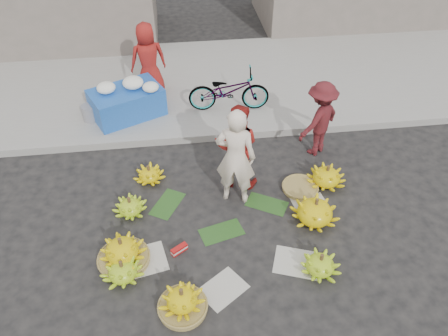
{
  "coord_description": "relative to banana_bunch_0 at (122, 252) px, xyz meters",
  "views": [
    {
      "loc": [
        -0.61,
        -4.57,
        5.05
      ],
      "look_at": [
        0.02,
        0.47,
        0.7
      ],
      "focal_mm": 35.0,
      "sensor_mm": 36.0,
      "label": 1
    }
  ],
  "objects": [
    {
      "name": "flower_table",
      "position": [
        -0.06,
        3.61,
        0.23
      ],
      "size": [
        1.58,
        1.33,
        0.79
      ],
      "rotation": [
        0.0,
        0.0,
        0.43
      ],
      "color": "#1B52B5",
      "rests_on": "sidewalk"
    },
    {
      "name": "vendor_red",
      "position": [
        1.82,
        1.48,
        0.54
      ],
      "size": [
        0.87,
        0.77,
        1.51
      ],
      "primitive_type": "imported",
      "rotation": [
        0.0,
        0.0,
        2.83
      ],
      "color": "#AB211A",
      "rests_on": "ground"
    },
    {
      "name": "banana_bunch_7",
      "position": [
        0.35,
        1.69,
        -0.08
      ],
      "size": [
        0.63,
        0.63,
        0.31
      ],
      "rotation": [
        0.0,
        0.0,
        0.38
      ],
      "color": "yellow",
      "rests_on": "ground"
    },
    {
      "name": "curb",
      "position": [
        1.54,
        2.77,
        -0.14
      ],
      "size": [
        40.0,
        0.25,
        0.15
      ],
      "primitive_type": "cube",
      "color": "gray",
      "rests_on": "ground"
    },
    {
      "name": "incense_stack",
      "position": [
        0.79,
        0.07,
        -0.15
      ],
      "size": [
        0.26,
        0.21,
        0.1
      ],
      "primitive_type": "cube",
      "rotation": [
        0.0,
        0.0,
        0.58
      ],
      "color": "#B01312",
      "rests_on": "ground"
    },
    {
      "name": "vendor_cream",
      "position": [
        1.74,
        1.09,
        0.64
      ],
      "size": [
        0.72,
        0.58,
        1.7
      ],
      "primitive_type": "imported",
      "rotation": [
        0.0,
        0.0,
        2.84
      ],
      "color": "white",
      "rests_on": "ground"
    },
    {
      "name": "basket_spare",
      "position": [
        2.86,
        1.15,
        -0.18
      ],
      "size": [
        0.6,
        0.6,
        0.07
      ],
      "primitive_type": "cylinder",
      "rotation": [
        0.0,
        0.0,
        -0.02
      ],
      "color": "olive",
      "rests_on": "ground"
    },
    {
      "name": "sidewalk",
      "position": [
        1.54,
        4.87,
        -0.15
      ],
      "size": [
        40.0,
        4.0,
        0.12
      ],
      "primitive_type": "cube",
      "color": "gray",
      "rests_on": "ground"
    },
    {
      "name": "banana_bunch_2",
      "position": [
        0.79,
        -0.87,
        -0.03
      ],
      "size": [
        0.63,
        0.63,
        0.44
      ],
      "rotation": [
        0.0,
        0.0,
        -0.17
      ],
      "color": "olive",
      "rests_on": "ground"
    },
    {
      "name": "banana_bunch_0",
      "position": [
        0.0,
        0.0,
        0.0
      ],
      "size": [
        0.72,
        0.72,
        0.49
      ],
      "rotation": [
        0.0,
        0.0,
        0.03
      ],
      "color": "olive",
      "rests_on": "ground"
    },
    {
      "name": "banana_bunch_3",
      "position": [
        2.7,
        -0.5,
        -0.06
      ],
      "size": [
        0.59,
        0.59,
        0.35
      ],
      "rotation": [
        0.0,
        0.0,
        -0.07
      ],
      "color": "#86BB1A",
      "rests_on": "ground"
    },
    {
      "name": "banana_bunch_4",
      "position": [
        2.89,
        0.43,
        -0.0
      ],
      "size": [
        0.92,
        0.92,
        0.46
      ],
      "rotation": [
        0.0,
        0.0,
        0.25
      ],
      "color": "yellow",
      "rests_on": "ground"
    },
    {
      "name": "banana_bunch_1",
      "position": [
        0.01,
        -0.28,
        -0.06
      ],
      "size": [
        0.68,
        0.68,
        0.34
      ],
      "rotation": [
        0.0,
        0.0,
        -0.33
      ],
      "color": "#86BB1A",
      "rests_on": "ground"
    },
    {
      "name": "flower_vendor",
      "position": [
        0.4,
        4.44,
        0.68
      ],
      "size": [
        0.84,
        0.64,
        1.54
      ],
      "primitive_type": "imported",
      "rotation": [
        0.0,
        0.0,
        3.36
      ],
      "color": "#AB211A",
      "rests_on": "sidewalk"
    },
    {
      "name": "banana_bunch_5",
      "position": [
        3.32,
        1.23,
        -0.04
      ],
      "size": [
        0.78,
        0.78,
        0.39
      ],
      "rotation": [
        0.0,
        0.0,
        -0.26
      ],
      "color": "yellow",
      "rests_on": "ground"
    },
    {
      "name": "newspaper_scatter",
      "position": [
        1.54,
        -0.23,
        -0.21
      ],
      "size": [
        3.2,
        1.8,
        0.0
      ],
      "primitive_type": null,
      "color": "beige",
      "rests_on": "ground"
    },
    {
      "name": "ground",
      "position": [
        1.54,
        0.57,
        -0.21
      ],
      "size": [
        80.0,
        80.0,
        0.0
      ],
      "primitive_type": "plane",
      "color": "black",
      "rests_on": "ground"
    },
    {
      "name": "banana_leaves",
      "position": [
        1.44,
        0.77,
        -0.21
      ],
      "size": [
        2.0,
        1.0,
        0.0
      ],
      "primitive_type": null,
      "color": "#1E4818",
      "rests_on": "ground"
    },
    {
      "name": "man_striped",
      "position": [
        3.39,
        2.13,
        0.5
      ],
      "size": [
        1.06,
        0.97,
        1.43
      ],
      "primitive_type": "imported",
      "rotation": [
        0.0,
        0.0,
        3.76
      ],
      "color": "maroon",
      "rests_on": "ground"
    },
    {
      "name": "grey_bucket",
      "position": [
        -0.8,
        3.51,
        0.07
      ],
      "size": [
        0.29,
        0.29,
        0.33
      ],
      "primitive_type": "cylinder",
      "color": "gray",
      "rests_on": "sidewalk"
    },
    {
      "name": "bicycle",
      "position": [
        1.97,
        3.57,
        0.33
      ],
      "size": [
        0.67,
        1.66,
        0.85
      ],
      "primitive_type": "imported",
      "rotation": [
        0.0,
        0.0,
        1.5
      ],
      "color": "gray",
      "rests_on": "sidewalk"
    },
    {
      "name": "banana_bunch_6",
      "position": [
        0.06,
        0.95,
        -0.07
      ],
      "size": [
        0.59,
        0.59,
        0.33
      ],
      "rotation": [
        0.0,
        0.0,
        -0.16
      ],
      "color": "#86BB1A",
      "rests_on": "ground"
    }
  ]
}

